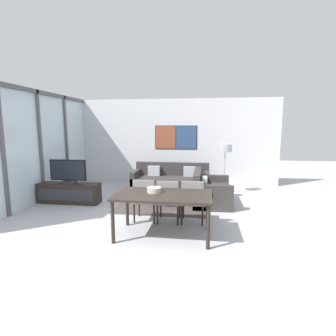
{
  "coord_description": "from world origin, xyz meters",
  "views": [
    {
      "loc": [
        1.15,
        -3.59,
        1.88
      ],
      "look_at": [
        0.32,
        2.33,
        0.95
      ],
      "focal_mm": 28.0,
      "sensor_mm": 36.0,
      "label": 1
    }
  ],
  "objects_px": {
    "tv_console": "(69,193)",
    "sofa_main": "(171,182)",
    "dining_chair_left": "(145,197)",
    "dining_chair_right": "(193,199)",
    "sofa_side": "(209,192)",
    "dining_chair_centre": "(168,199)",
    "fruit_bowl": "(154,190)",
    "dining_table": "(163,198)",
    "television": "(68,172)",
    "coffee_table": "(164,193)",
    "floor_lamp": "(225,151)"
  },
  "relations": [
    {
      "from": "tv_console",
      "to": "sofa_main",
      "type": "distance_m",
      "value": 2.89
    },
    {
      "from": "dining_chair_left",
      "to": "dining_chair_right",
      "type": "xyz_separation_m",
      "value": [
        0.95,
        0.0,
        0.0
      ]
    },
    {
      "from": "sofa_side",
      "to": "dining_chair_left",
      "type": "distance_m",
      "value": 1.97
    },
    {
      "from": "sofa_main",
      "to": "dining_chair_centre",
      "type": "height_order",
      "value": "dining_chair_centre"
    },
    {
      "from": "sofa_side",
      "to": "fruit_bowl",
      "type": "relative_size",
      "value": 5.57
    },
    {
      "from": "dining_chair_left",
      "to": "dining_chair_right",
      "type": "distance_m",
      "value": 0.95
    },
    {
      "from": "sofa_side",
      "to": "dining_chair_left",
      "type": "bearing_deg",
      "value": 138.86
    },
    {
      "from": "dining_chair_centre",
      "to": "fruit_bowl",
      "type": "distance_m",
      "value": 0.66
    },
    {
      "from": "sofa_side",
      "to": "dining_table",
      "type": "distance_m",
      "value": 2.33
    },
    {
      "from": "dining_table",
      "to": "fruit_bowl",
      "type": "height_order",
      "value": "fruit_bowl"
    },
    {
      "from": "sofa_main",
      "to": "sofa_side",
      "type": "height_order",
      "value": "same"
    },
    {
      "from": "television",
      "to": "sofa_main",
      "type": "height_order",
      "value": "television"
    },
    {
      "from": "coffee_table",
      "to": "dining_table",
      "type": "bearing_deg",
      "value": -81.63
    },
    {
      "from": "tv_console",
      "to": "dining_chair_right",
      "type": "relative_size",
      "value": 1.77
    },
    {
      "from": "dining_chair_left",
      "to": "dining_chair_centre",
      "type": "bearing_deg",
      "value": -2.99
    },
    {
      "from": "tv_console",
      "to": "television",
      "type": "xyz_separation_m",
      "value": [
        0.0,
        0.0,
        0.54
      ]
    },
    {
      "from": "television",
      "to": "dining_chair_right",
      "type": "height_order",
      "value": "television"
    },
    {
      "from": "sofa_main",
      "to": "dining_chair_centre",
      "type": "xyz_separation_m",
      "value": [
        0.29,
        -2.68,
        0.22
      ]
    },
    {
      "from": "dining_chair_left",
      "to": "dining_chair_right",
      "type": "relative_size",
      "value": 1.0
    },
    {
      "from": "dining_chair_right",
      "to": "floor_lamp",
      "type": "distance_m",
      "value": 2.72
    },
    {
      "from": "dining_table",
      "to": "fruit_bowl",
      "type": "xyz_separation_m",
      "value": [
        -0.17,
        0.09,
        0.12
      ]
    },
    {
      "from": "tv_console",
      "to": "television",
      "type": "height_order",
      "value": "television"
    },
    {
      "from": "fruit_bowl",
      "to": "floor_lamp",
      "type": "relative_size",
      "value": 0.18
    },
    {
      "from": "coffee_table",
      "to": "dining_chair_left",
      "type": "xyz_separation_m",
      "value": [
        -0.18,
        -1.28,
        0.23
      ]
    },
    {
      "from": "dining_table",
      "to": "coffee_table",
      "type": "bearing_deg",
      "value": 98.37
    },
    {
      "from": "dining_chair_centre",
      "to": "sofa_side",
      "type": "bearing_deg",
      "value": 61.47
    },
    {
      "from": "tv_console",
      "to": "sofa_side",
      "type": "xyz_separation_m",
      "value": [
        3.46,
        0.48,
        0.02
      ]
    },
    {
      "from": "dining_table",
      "to": "floor_lamp",
      "type": "relative_size",
      "value": 1.17
    },
    {
      "from": "coffee_table",
      "to": "dining_chair_centre",
      "type": "relative_size",
      "value": 0.99
    },
    {
      "from": "sofa_side",
      "to": "coffee_table",
      "type": "height_order",
      "value": "sofa_side"
    },
    {
      "from": "television",
      "to": "dining_chair_centre",
      "type": "distance_m",
      "value": 2.85
    },
    {
      "from": "fruit_bowl",
      "to": "television",
      "type": "bearing_deg",
      "value": 147.44
    },
    {
      "from": "coffee_table",
      "to": "dining_table",
      "type": "height_order",
      "value": "dining_table"
    },
    {
      "from": "coffee_table",
      "to": "dining_chair_centre",
      "type": "bearing_deg",
      "value": -77.58
    },
    {
      "from": "tv_console",
      "to": "dining_chair_right",
      "type": "height_order",
      "value": "dining_chair_right"
    },
    {
      "from": "dining_table",
      "to": "floor_lamp",
      "type": "xyz_separation_m",
      "value": [
        1.26,
        3.18,
        0.53
      ]
    },
    {
      "from": "dining_chair_centre",
      "to": "floor_lamp",
      "type": "height_order",
      "value": "floor_lamp"
    },
    {
      "from": "dining_table",
      "to": "dining_chair_left",
      "type": "height_order",
      "value": "dining_chair_left"
    },
    {
      "from": "coffee_table",
      "to": "dining_table",
      "type": "xyz_separation_m",
      "value": [
        0.29,
        -1.96,
        0.42
      ]
    },
    {
      "from": "sofa_side",
      "to": "dining_chair_left",
      "type": "height_order",
      "value": "dining_chair_left"
    },
    {
      "from": "sofa_side",
      "to": "fruit_bowl",
      "type": "bearing_deg",
      "value": 154.31
    },
    {
      "from": "dining_chair_left",
      "to": "dining_chair_centre",
      "type": "relative_size",
      "value": 1.0
    },
    {
      "from": "sofa_main",
      "to": "coffee_table",
      "type": "xyz_separation_m",
      "value": [
        -0.0,
        -1.37,
        -0.01
      ]
    },
    {
      "from": "tv_console",
      "to": "dining_table",
      "type": "distance_m",
      "value": 3.16
    },
    {
      "from": "dining_table",
      "to": "dining_chair_centre",
      "type": "relative_size",
      "value": 1.9
    },
    {
      "from": "television",
      "to": "sofa_main",
      "type": "bearing_deg",
      "value": 35.13
    },
    {
      "from": "television",
      "to": "coffee_table",
      "type": "bearing_deg",
      "value": 6.91
    },
    {
      "from": "tv_console",
      "to": "fruit_bowl",
      "type": "xyz_separation_m",
      "value": [
        2.47,
        -1.58,
        0.55
      ]
    },
    {
      "from": "fruit_bowl",
      "to": "tv_console",
      "type": "bearing_deg",
      "value": 147.46
    },
    {
      "from": "coffee_table",
      "to": "fruit_bowl",
      "type": "height_order",
      "value": "fruit_bowl"
    }
  ]
}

